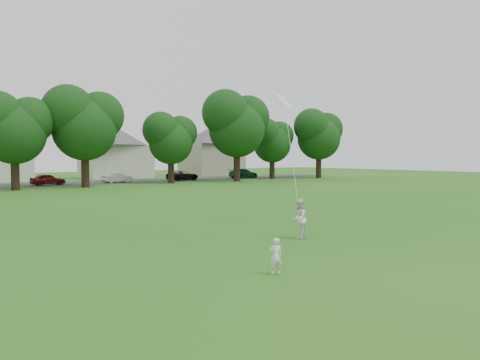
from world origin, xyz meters
TOP-DOWN VIEW (x-y plane):
  - ground at (0.00, 0.00)m, footprint 160.00×160.00m
  - street at (0.00, 42.00)m, footprint 90.00×7.00m
  - toddler at (-1.45, -1.42)m, footprint 0.41×0.33m
  - older_boy at (2.77, 2.04)m, footprint 0.91×0.85m
  - kite at (4.35, 4.19)m, footprint 2.15×2.63m
  - tree_row at (4.09, 35.61)m, footprint 82.84×8.15m
  - parked_cars at (1.94, 41.00)m, footprint 64.85×2.47m

SIDE VIEW (x-z plane):
  - ground at x=0.00m, z-range 0.00..0.00m
  - street at x=0.00m, z-range 0.00..0.01m
  - toddler at x=-1.45m, z-range 0.00..0.97m
  - parked_cars at x=1.94m, z-range -0.04..1.25m
  - older_boy at x=2.77m, z-range 0.00..1.50m
  - kite at x=4.35m, z-range -0.13..6.95m
  - tree_row at x=4.09m, z-range 0.70..11.97m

